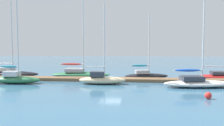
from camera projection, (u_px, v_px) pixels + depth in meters
name	position (u px, v px, depth m)	size (l,w,h in m)	color
ground_plane	(110.00, 81.00, 29.04)	(120.00, 120.00, 0.00)	#386684
dock_pier	(110.00, 79.00, 29.03)	(33.72, 1.86, 0.36)	brown
sailboat_0	(10.00, 72.00, 32.82)	(8.04, 2.37, 12.15)	black
sailboat_1	(16.00, 78.00, 27.06)	(5.54, 1.68, 9.25)	#2D7047
sailboat_2	(80.00, 73.00, 32.26)	(7.92, 2.66, 11.29)	#2D7047
sailboat_3	(102.00, 79.00, 26.69)	(5.22, 1.94, 8.91)	beige
sailboat_4	(146.00, 75.00, 30.84)	(5.90, 2.81, 8.14)	black
sailboat_5	(198.00, 82.00, 24.75)	(7.49, 3.15, 9.43)	white
mooring_buoy_red	(208.00, 96.00, 19.38)	(0.55, 0.55, 0.55)	red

